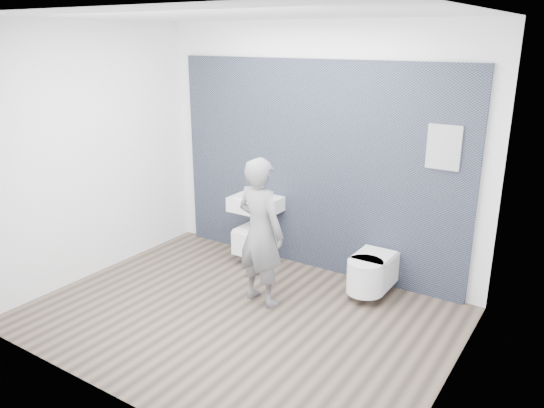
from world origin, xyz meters
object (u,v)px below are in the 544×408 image
Objects in this scene: toilet_square at (255,237)px; toilet_rounded at (370,272)px; washbasin at (256,204)px; visitor at (260,232)px.

toilet_rounded is (1.54, -0.09, -0.03)m from toilet_square.
visitor is at bearing -52.54° from washbasin.
washbasin is 0.90× the size of toilet_square.
washbasin is 0.87× the size of toilet_rounded.
toilet_square is 0.96× the size of toilet_rounded.
washbasin is 1.06m from visitor.
toilet_square is at bearing 176.66° from toilet_rounded.
toilet_rounded is at bearing -3.34° from toilet_square.
visitor is (0.65, -0.84, 0.04)m from washbasin.
washbasin is 1.61m from toilet_rounded.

